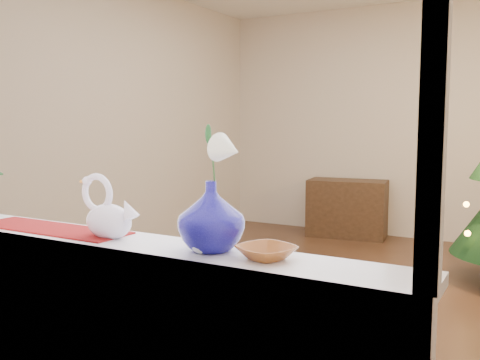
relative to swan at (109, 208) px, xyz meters
The scene contains 13 objects.
ground 2.59m from the swan, 88.43° to the left, with size 5.00×5.00×0.00m, color #382317.
wall_back 4.89m from the swan, 89.23° to the left, with size 4.50×0.10×2.70m, color beige.
wall_front 0.35m from the swan, 62.02° to the right, with size 4.50×0.10×2.70m, color beige.
wall_left 3.24m from the swan, 132.59° to the left, with size 0.10×5.00×2.70m, color beige.
windowsill 0.15m from the swan, ahead, with size 2.20×0.26×0.04m, color white.
window_frame 0.68m from the swan, 54.90° to the right, with size 2.22×0.06×1.60m, color white, non-canonical shape.
runner 0.33m from the swan, behind, with size 0.70×0.20×0.01m, color maroon.
swan is the anchor object (origin of this frame).
blue_vase 0.44m from the swan, ahead, with size 0.26×0.26×0.27m, color #0D0962.
lily 0.51m from the swan, ahead, with size 0.15×0.08×0.20m, color white, non-canonical shape.
paperweight 0.44m from the swan, ahead, with size 0.07×0.07×0.07m, color white.
amber_dish 0.65m from the swan, ahead, with size 0.15×0.15×0.04m, color brown.
side_table 4.68m from the swan, 97.12° to the left, with size 0.90×0.45×0.67m, color black.
Camera 1 is at (1.31, -3.83, 1.35)m, focal length 40.00 mm.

